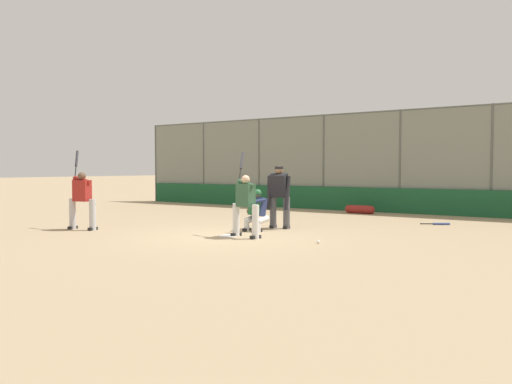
{
  "coord_description": "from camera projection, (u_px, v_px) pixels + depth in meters",
  "views": [
    {
      "loc": [
        -7.19,
        9.87,
        1.66
      ],
      "look_at": [
        -0.14,
        -1.0,
        1.05
      ],
      "focal_mm": 35.0,
      "sensor_mm": 36.0,
      "label": 1
    }
  ],
  "objects": [
    {
      "name": "catcher_behind_plate",
      "position": [
        256.0,
        209.0,
        13.2
      ],
      "size": [
        0.6,
        0.73,
        1.11
      ],
      "rotation": [
        0.0,
        0.0,
        -0.11
      ],
      "color": "silver",
      "rests_on": "ground_plane"
    },
    {
      "name": "backstop_fence",
      "position": [
        360.0,
        159.0,
        19.44
      ],
      "size": [
        21.95,
        0.08,
        3.86
      ],
      "color": "#515651",
      "rests_on": "ground_plane"
    },
    {
      "name": "home_plate_marker",
      "position": [
        229.0,
        236.0,
        12.26
      ],
      "size": [
        0.43,
        0.43,
        0.01
      ],
      "primitive_type": "cube",
      "color": "white",
      "rests_on": "ground_plane"
    },
    {
      "name": "batter_on_deck",
      "position": [
        82.0,
        198.0,
        13.52
      ],
      "size": [
        1.09,
        0.59,
        2.17
      ],
      "rotation": [
        0.0,
        0.0,
        0.17
      ],
      "color": "#B7B7BC",
      "rests_on": "ground_plane"
    },
    {
      "name": "umpire_home",
      "position": [
        279.0,
        195.0,
        13.77
      ],
      "size": [
        0.7,
        0.47,
        1.73
      ],
      "rotation": [
        0.0,
        0.0,
        0.12
      ],
      "color": "#4C4C51",
      "rests_on": "ground_plane"
    },
    {
      "name": "bleachers_beyond",
      "position": [
        337.0,
        192.0,
        23.11
      ],
      "size": [
        15.31,
        3.05,
        1.8
      ],
      "color": "slate",
      "rests_on": "ground_plane"
    },
    {
      "name": "padding_wall",
      "position": [
        359.0,
        199.0,
        19.43
      ],
      "size": [
        21.43,
        0.18,
        0.92
      ],
      "primitive_type": "cube",
      "color": "#19512D",
      "rests_on": "ground_plane"
    },
    {
      "name": "spare_bat_near_backstop",
      "position": [
        439.0,
        224.0,
        14.67
      ],
      "size": [
        0.76,
        0.48,
        0.07
      ],
      "rotation": [
        0.0,
        0.0,
        3.68
      ],
      "color": "black",
      "rests_on": "ground_plane"
    },
    {
      "name": "baseball_loose",
      "position": [
        318.0,
        242.0,
        11.05
      ],
      "size": [
        0.07,
        0.07,
        0.07
      ],
      "primitive_type": "sphere",
      "color": "white",
      "rests_on": "ground_plane"
    },
    {
      "name": "equipment_bag_dugout_side",
      "position": [
        360.0,
        209.0,
        18.4
      ],
      "size": [
        1.14,
        0.3,
        0.3
      ],
      "color": "maroon",
      "rests_on": "ground_plane"
    },
    {
      "name": "batter_at_plate",
      "position": [
        245.0,
        204.0,
        11.99
      ],
      "size": [
        0.88,
        0.78,
        2.09
      ],
      "rotation": [
        0.0,
        0.0,
        -0.21
      ],
      "color": "silver",
      "rests_on": "ground_plane"
    },
    {
      "name": "ground_plane",
      "position": [
        229.0,
        236.0,
        12.26
      ],
      "size": [
        160.0,
        160.0,
        0.0
      ],
      "primitive_type": "plane",
      "color": "tan"
    }
  ]
}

